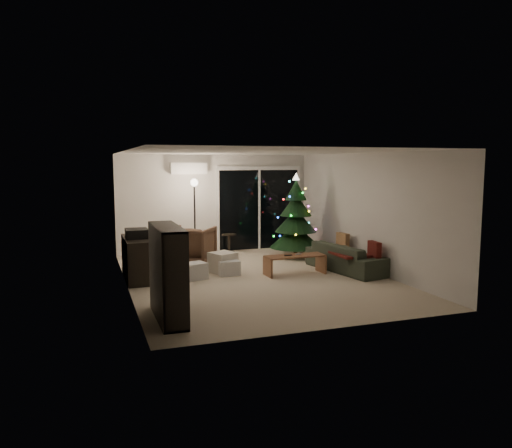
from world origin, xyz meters
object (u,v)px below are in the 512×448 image
(bookshelf, at_px, (156,274))
(armchair, at_px, (191,246))
(christmas_tree, at_px, (296,215))
(sofa, at_px, (347,257))
(coffee_table, at_px, (295,265))
(media_cabinet, at_px, (138,259))

(bookshelf, xyz_separation_m, armchair, (1.29, 3.75, -0.25))
(christmas_tree, bearing_deg, sofa, -78.11)
(armchair, distance_m, coffee_table, 2.46)
(coffee_table, relative_size, christmas_tree, 0.61)
(bookshelf, bearing_deg, sofa, 15.27)
(coffee_table, bearing_deg, sofa, -4.16)
(media_cabinet, bearing_deg, christmas_tree, 16.85)
(coffee_table, height_order, christmas_tree, christmas_tree)
(sofa, bearing_deg, media_cabinet, 71.46)
(armchair, bearing_deg, bookshelf, 102.81)
(bookshelf, relative_size, armchair, 1.44)
(media_cabinet, height_order, christmas_tree, christmas_tree)
(media_cabinet, relative_size, coffee_table, 1.06)
(bookshelf, height_order, coffee_table, bookshelf)
(bookshelf, xyz_separation_m, coffee_table, (3.12, 2.11, -0.49))
(bookshelf, bearing_deg, coffee_table, 23.84)
(armchair, bearing_deg, christmas_tree, -145.00)
(bookshelf, distance_m, media_cabinet, 2.69)
(bookshelf, xyz_separation_m, media_cabinet, (0.00, 2.67, -0.27))
(sofa, relative_size, christmas_tree, 0.97)
(christmas_tree, bearing_deg, coffee_table, -114.03)
(armchair, distance_m, sofa, 3.46)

